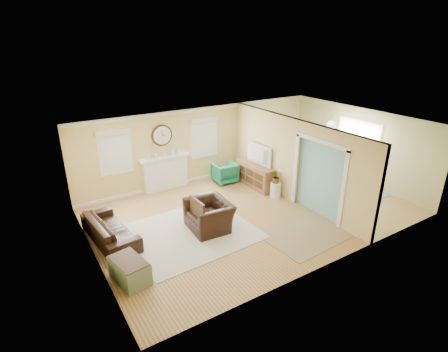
# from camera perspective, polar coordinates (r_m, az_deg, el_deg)

# --- Properties ---
(floor) EXTENTS (9.00, 9.00, 0.00)m
(floor) POSITION_cam_1_polar(r_m,az_deg,el_deg) (10.46, 4.61, -5.74)
(floor) COLOR olive
(floor) RESTS_ON ground
(wall_back) EXTENTS (9.00, 0.02, 2.60)m
(wall_back) POSITION_cam_1_polar(r_m,az_deg,el_deg) (12.31, -3.53, 5.22)
(wall_back) COLOR #DEBE6E
(wall_back) RESTS_ON ground
(wall_front) EXTENTS (9.00, 0.02, 2.60)m
(wall_front) POSITION_cam_1_polar(r_m,az_deg,el_deg) (7.95, 17.88, -5.81)
(wall_front) COLOR #DEBE6E
(wall_front) RESTS_ON ground
(wall_left) EXTENTS (0.02, 6.00, 2.60)m
(wall_left) POSITION_cam_1_polar(r_m,az_deg,el_deg) (8.27, -21.20, -5.19)
(wall_left) COLOR #DEBE6E
(wall_left) RESTS_ON ground
(wall_right) EXTENTS (0.02, 6.00, 2.60)m
(wall_right) POSITION_cam_1_polar(r_m,az_deg,el_deg) (13.00, 21.03, 4.68)
(wall_right) COLOR #DEBE6E
(wall_right) RESTS_ON ground
(ceiling) EXTENTS (9.00, 6.00, 0.02)m
(ceiling) POSITION_cam_1_polar(r_m,az_deg,el_deg) (9.53, 5.09, 8.21)
(ceiling) COLOR white
(ceiling) RESTS_ON wall_back
(partition) EXTENTS (0.17, 6.00, 2.60)m
(partition) POSITION_cam_1_polar(r_m,az_deg,el_deg) (11.02, 10.31, 3.14)
(partition) COLOR #DEBE6E
(partition) RESTS_ON ground
(fireplace) EXTENTS (1.70, 0.30, 1.17)m
(fireplace) POSITION_cam_1_polar(r_m,az_deg,el_deg) (11.84, -9.54, 0.62)
(fireplace) COLOR white
(fireplace) RESTS_ON ground
(wall_clock) EXTENTS (0.70, 0.07, 0.70)m
(wall_clock) POSITION_cam_1_polar(r_m,az_deg,el_deg) (11.52, -10.11, 6.56)
(wall_clock) COLOR #422B19
(wall_clock) RESTS_ON wall_back
(window_left) EXTENTS (1.05, 0.13, 1.42)m
(window_left) POSITION_cam_1_polar(r_m,az_deg,el_deg) (11.11, -17.42, 4.25)
(window_left) COLOR white
(window_left) RESTS_ON wall_back
(window_right) EXTENTS (1.05, 0.13, 1.42)m
(window_right) POSITION_cam_1_polar(r_m,az_deg,el_deg) (12.20, -3.25, 6.81)
(window_right) COLOR white
(window_right) RESTS_ON wall_back
(french_doors) EXTENTS (0.06, 1.70, 2.20)m
(french_doors) POSITION_cam_1_polar(r_m,az_deg,el_deg) (13.02, 20.79, 3.82)
(french_doors) COLOR white
(french_doors) RESTS_ON ground
(pendant) EXTENTS (0.30, 0.30, 0.55)m
(pendant) POSITION_cam_1_polar(r_m,az_deg,el_deg) (11.63, 17.05, 7.87)
(pendant) COLOR gold
(pendant) RESTS_ON ceiling
(rug_cream) EXTENTS (3.34, 2.94, 0.02)m
(rug_cream) POSITION_cam_1_polar(r_m,az_deg,el_deg) (9.41, -5.60, -9.17)
(rug_cream) COLOR beige
(rug_cream) RESTS_ON floor
(rug_jute) EXTENTS (2.20, 1.84, 0.01)m
(rug_jute) POSITION_cam_1_polar(r_m,az_deg,el_deg) (9.55, 12.83, -9.17)
(rug_jute) COLOR #968260
(rug_jute) RESTS_ON floor
(rug_grey) EXTENTS (2.54, 3.17, 0.01)m
(rug_grey) POSITION_cam_1_polar(r_m,az_deg,el_deg) (12.57, 16.73, -1.64)
(rug_grey) COLOR slate
(rug_grey) RESTS_ON floor
(sofa) EXTENTS (1.03, 2.18, 0.62)m
(sofa) POSITION_cam_1_polar(r_m,az_deg,el_deg) (9.38, -18.13, -8.29)
(sofa) COLOR black
(sofa) RESTS_ON floor
(eames_chair) EXTENTS (1.12, 1.26, 0.78)m
(eames_chair) POSITION_cam_1_polar(r_m,az_deg,el_deg) (9.40, -2.44, -6.43)
(eames_chair) COLOR black
(eames_chair) RESTS_ON floor
(green_chair) EXTENTS (0.82, 0.84, 0.71)m
(green_chair) POSITION_cam_1_polar(r_m,az_deg,el_deg) (12.31, 0.10, 0.59)
(green_chair) COLOR #106351
(green_chair) RESTS_ON floor
(trunk) EXTENTS (0.71, 1.00, 0.53)m
(trunk) POSITION_cam_1_polar(r_m,az_deg,el_deg) (7.88, -15.15, -14.67)
(trunk) COLOR gray
(trunk) RESTS_ON floor
(credenza) EXTENTS (0.56, 1.64, 0.80)m
(credenza) POSITION_cam_1_polar(r_m,az_deg,el_deg) (12.01, 5.27, 0.17)
(credenza) COLOR brown
(credenza) RESTS_ON floor
(tv) EXTENTS (0.22, 1.18, 0.67)m
(tv) POSITION_cam_1_polar(r_m,az_deg,el_deg) (11.75, 5.32, 3.48)
(tv) COLOR black
(tv) RESTS_ON credenza
(garden_stool) EXTENTS (0.34, 0.34, 0.51)m
(garden_stool) POSITION_cam_1_polar(r_m,az_deg,el_deg) (11.31, 8.40, -2.25)
(garden_stool) COLOR white
(garden_stool) RESTS_ON floor
(potted_plant) EXTENTS (0.48, 0.45, 0.43)m
(potted_plant) POSITION_cam_1_polar(r_m,az_deg,el_deg) (11.13, 8.53, -0.05)
(potted_plant) COLOR #337F33
(potted_plant) RESTS_ON garden_stool
(dining_table) EXTENTS (1.20, 1.86, 0.61)m
(dining_table) POSITION_cam_1_polar(r_m,az_deg,el_deg) (12.46, 16.88, -0.38)
(dining_table) COLOR #422B19
(dining_table) RESTS_ON floor
(dining_chair_n) EXTENTS (0.39, 0.39, 0.87)m
(dining_chair_n) POSITION_cam_1_polar(r_m,az_deg,el_deg) (13.14, 13.23, 2.14)
(dining_chair_n) COLOR slate
(dining_chair_n) RESTS_ON floor
(dining_chair_s) EXTENTS (0.50, 0.50, 1.04)m
(dining_chair_s) POSITION_cam_1_polar(r_m,az_deg,el_deg) (11.79, 20.74, -0.56)
(dining_chair_s) COLOR slate
(dining_chair_s) RESTS_ON floor
(dining_chair_w) EXTENTS (0.46, 0.46, 0.93)m
(dining_chair_w) POSITION_cam_1_polar(r_m,az_deg,el_deg) (11.87, 14.49, 0.00)
(dining_chair_w) COLOR white
(dining_chair_w) RESTS_ON floor
(dining_chair_e) EXTENTS (0.50, 0.50, 0.97)m
(dining_chair_e) POSITION_cam_1_polar(r_m,az_deg,el_deg) (12.94, 18.96, 1.46)
(dining_chair_e) COLOR slate
(dining_chair_e) RESTS_ON floor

